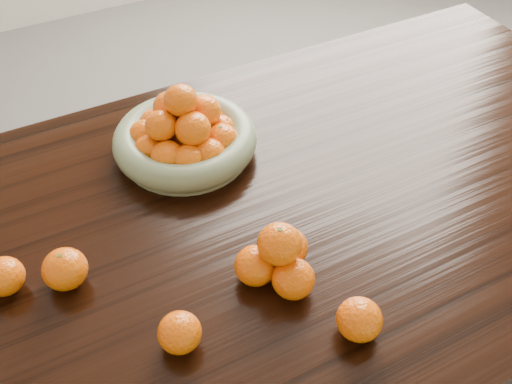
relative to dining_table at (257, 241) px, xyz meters
name	(u,v)px	position (x,y,z in m)	size (l,w,h in m)	color
dining_table	(257,241)	(0.00, 0.00, 0.00)	(2.00, 1.00, 0.75)	black
fruit_bowl	(185,135)	(-0.05, 0.24, 0.14)	(0.32, 0.32, 0.17)	gray
orange_pyramid	(279,259)	(-0.04, -0.16, 0.14)	(0.15, 0.14, 0.13)	orange
loose_orange_0	(65,269)	(-0.38, 0.00, 0.13)	(0.08, 0.08, 0.07)	orange
loose_orange_1	(180,333)	(-0.25, -0.21, 0.12)	(0.07, 0.07, 0.07)	orange
loose_orange_2	(359,320)	(0.02, -0.32, 0.12)	(0.08, 0.08, 0.07)	orange
loose_orange_3	(4,276)	(-0.48, 0.04, 0.12)	(0.07, 0.07, 0.07)	orange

